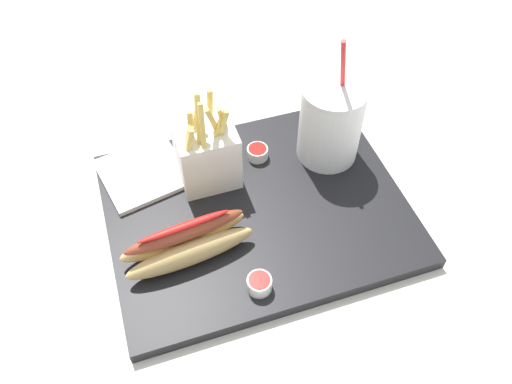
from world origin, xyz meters
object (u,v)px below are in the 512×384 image
Objects in this scene: ketchup_cup_2 at (257,152)px; napkin_stack at (143,173)px; hot_dog_1 at (187,242)px; ketchup_cup_1 at (259,283)px; fries_basket at (207,154)px; soda_cup at (331,122)px.

napkin_stack is at bearing 173.80° from ketchup_cup_2.
hot_dog_1 is 5.58× the size of ketchup_cup_1.
fries_basket reaches higher than napkin_stack.
ketchup_cup_1 reaches higher than ketchup_cup_2.
soda_cup is at bearing 47.86° from ketchup_cup_1.
soda_cup is 6.49× the size of ketchup_cup_1.
hot_dog_1 is at bearing -155.37° from soda_cup.
hot_dog_1 is 5.49× the size of ketchup_cup_2.
soda_cup is 6.38× the size of ketchup_cup_2.
ketchup_cup_2 is 0.19m from napkin_stack.
soda_cup is 1.16× the size of hot_dog_1.
soda_cup is 0.29m from hot_dog_1.
ketchup_cup_1 is at bearing -47.54° from hot_dog_1.
ketchup_cup_1 is (-0.18, -0.20, -0.06)m from soda_cup.
ketchup_cup_2 is at bearing 166.59° from soda_cup.
fries_basket reaches higher than ketchup_cup_2.
fries_basket reaches higher than hot_dog_1.
hot_dog_1 is at bearing -116.72° from fries_basket.
soda_cup reaches higher than ketchup_cup_1.
hot_dog_1 is 1.50× the size of napkin_stack.
soda_cup is 0.28m from ketchup_cup_1.
hot_dog_1 reaches higher than ketchup_cup_1.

